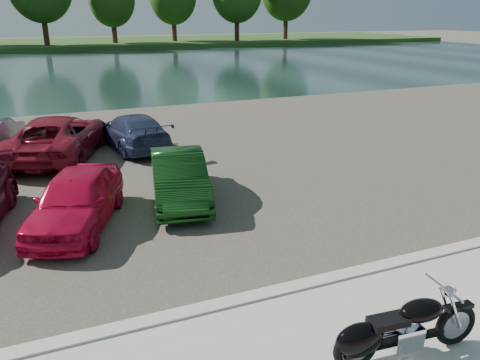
{
  "coord_description": "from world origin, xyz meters",
  "views": [
    {
      "loc": [
        -3.81,
        -4.31,
        4.74
      ],
      "look_at": [
        0.03,
        5.04,
        1.1
      ],
      "focal_mm": 35.0,
      "sensor_mm": 36.0,
      "label": 1
    }
  ],
  "objects": [
    {
      "name": "car_11",
      "position": [
        -1.12,
        12.49,
        0.66
      ],
      "size": [
        2.35,
        4.5,
        1.25
      ],
      "primitive_type": "imported",
      "rotation": [
        0.0,
        0.0,
        3.29
      ],
      "color": "navy",
      "rests_on": "parking_lot"
    },
    {
      "name": "car_10",
      "position": [
        -3.67,
        12.24,
        0.77
      ],
      "size": [
        3.96,
        5.72,
        1.45
      ],
      "primitive_type": "imported",
      "rotation": [
        0.0,
        0.0,
        2.81
      ],
      "color": "maroon",
      "rests_on": "parking_lot"
    },
    {
      "name": "car_4",
      "position": [
        -3.52,
        6.3,
        0.69
      ],
      "size": [
        2.83,
        4.13,
        1.31
      ],
      "primitive_type": "imported",
      "rotation": [
        0.0,
        0.0,
        -0.37
      ],
      "color": "red",
      "rests_on": "parking_lot"
    },
    {
      "name": "river",
      "position": [
        0.0,
        40.0,
        0.0
      ],
      "size": [
        120.0,
        40.0,
        0.0
      ],
      "primitive_type": "cube",
      "color": "#182C29",
      "rests_on": "ground"
    },
    {
      "name": "parking_lot",
      "position": [
        0.0,
        11.0,
        0.02
      ],
      "size": [
        60.0,
        18.0,
        0.04
      ],
      "primitive_type": "cube",
      "color": "#3D3831",
      "rests_on": "ground"
    },
    {
      "name": "car_5",
      "position": [
        -0.92,
        6.94,
        0.68
      ],
      "size": [
        2.01,
        4.04,
        1.27
      ],
      "primitive_type": "imported",
      "rotation": [
        0.0,
        0.0,
        -0.18
      ],
      "color": "#0F370F",
      "rests_on": "parking_lot"
    },
    {
      "name": "motorcycle",
      "position": [
        0.23,
        -0.13,
        0.56
      ],
      "size": [
        2.33,
        0.75,
        1.05
      ],
      "rotation": [
        0.0,
        0.0,
        -0.08
      ],
      "color": "black",
      "rests_on": "promenade"
    },
    {
      "name": "far_bank",
      "position": [
        0.0,
        72.0,
        0.3
      ],
      "size": [
        120.0,
        24.0,
        0.6
      ],
      "primitive_type": "cube",
      "color": "#214117",
      "rests_on": "ground"
    },
    {
      "name": "kerb",
      "position": [
        0.0,
        2.0,
        0.07
      ],
      "size": [
        60.0,
        0.3,
        0.14
      ],
      "primitive_type": "cube",
      "color": "#B4B2A9",
      "rests_on": "ground"
    }
  ]
}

